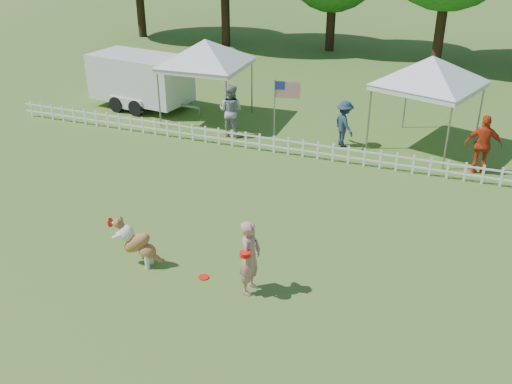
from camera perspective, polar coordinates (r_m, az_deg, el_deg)
ground at (r=12.99m, az=-5.73°, el=-7.59°), size 120.00×120.00×0.00m
picket_fence at (r=18.61m, az=3.97°, el=4.48°), size 22.00×0.08×0.60m
handler at (r=11.78m, az=-0.58°, el=-6.55°), size 0.42×0.62×1.66m
dog at (r=13.02m, az=-11.75°, el=-5.00°), size 1.14×0.48×1.14m
frisbee_on_turf at (r=12.67m, az=-5.26°, el=-8.48°), size 0.27×0.27×0.02m
canopy_tent_left at (r=21.72m, az=-4.96°, el=10.98°), size 2.99×2.99×2.97m
canopy_tent_right at (r=19.75m, az=16.68°, el=8.46°), size 3.67×3.67×3.02m
cargo_trailer at (r=23.65m, az=-11.44°, el=10.83°), size 5.13×2.76×2.15m
flag_pole at (r=19.07m, az=1.85°, el=7.82°), size 0.89×0.28×2.31m
spectator_a at (r=20.15m, az=-2.53°, el=8.14°), size 0.93×0.75×1.84m
spectator_b at (r=19.46m, az=8.81°, el=6.76°), size 1.11×1.15×1.57m
spectator_c at (r=18.41m, az=21.76°, el=4.42°), size 1.12×0.58×1.84m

